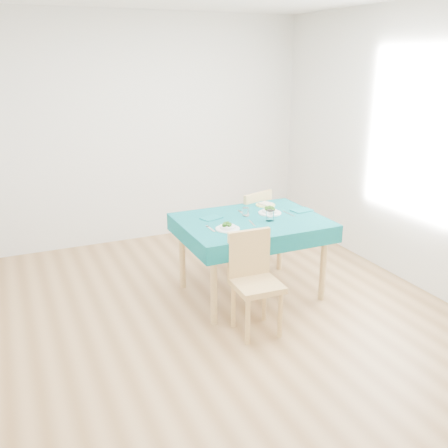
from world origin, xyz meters
name	(u,v)px	position (x,y,z in m)	size (l,w,h in m)	color
room_shell	(224,166)	(0.00, 0.00, 1.35)	(4.02, 4.52, 2.73)	olive
table	(251,257)	(0.40, 0.27, 0.38)	(1.32, 1.00, 0.76)	#08555A
chair_near	(257,281)	(0.12, -0.39, 0.46)	(0.37, 0.41, 0.93)	tan
chair_far	(246,223)	(0.69, 0.95, 0.48)	(0.38, 0.42, 0.96)	tan
bowl_near	(228,226)	(0.08, 0.10, 0.79)	(0.21, 0.21, 0.06)	white
bowl_far	(270,210)	(0.65, 0.36, 0.79)	(0.22, 0.22, 0.07)	white
fork_near	(211,229)	(-0.05, 0.17, 0.76)	(0.02, 0.17, 0.00)	silver
knife_near	(252,223)	(0.35, 0.16, 0.76)	(0.01, 0.19, 0.00)	silver
fork_far	(243,214)	(0.41, 0.45, 0.76)	(0.03, 0.20, 0.00)	silver
knife_far	(289,214)	(0.80, 0.27, 0.76)	(0.02, 0.20, 0.00)	silver
napkin_near	(211,218)	(0.07, 0.44, 0.76)	(0.19, 0.13, 0.01)	#0B5F63
napkin_far	(302,210)	(0.97, 0.31, 0.76)	(0.20, 0.14, 0.01)	#0B5F63
tumbler_center	(246,212)	(0.40, 0.38, 0.80)	(0.07, 0.07, 0.08)	white
tumbler_side	(270,216)	(0.54, 0.16, 0.81)	(0.08, 0.08, 0.10)	white
side_plate	(265,205)	(0.74, 0.62, 0.76)	(0.20, 0.20, 0.01)	#D3DB6B
bread_slice	(266,204)	(0.74, 0.62, 0.78)	(0.11, 0.11, 0.02)	beige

